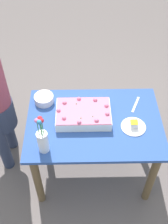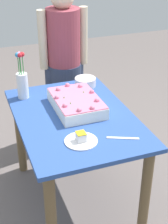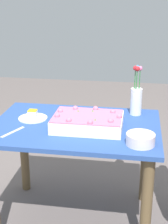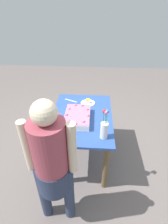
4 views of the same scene
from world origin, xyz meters
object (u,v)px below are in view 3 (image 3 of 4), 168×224
Objects in this scene: sheet_cake at (88,122)px; serving_plate_with_slice at (33,117)px; flower_vase at (136,98)px; cake_knife at (13,132)px; fruit_bowl at (141,139)px.

serving_plate_with_slice is at bearing 164.81° from sheet_cake.
flower_vase reaches higher than serving_plate_with_slice.
sheet_cake is 0.45m from flower_vase.
flower_vase is at bearing 16.26° from serving_plate_with_slice.
serving_plate_with_slice is at bearing -163.74° from flower_vase.
cake_knife is 0.92m from flower_vase.
sheet_cake is 2.26× the size of cake_knife.
fruit_bowl is (0.35, -0.20, -0.01)m from sheet_cake.
serving_plate_with_slice is 1.02× the size of cake_knife.
flower_vase is at bearing -34.89° from cake_knife.
cake_knife is at bearing 176.33° from fruit_bowl.
flower_vase is 0.53m from fruit_bowl.
serving_plate_with_slice is 0.76m from flower_vase.
fruit_bowl is (0.76, -0.31, 0.02)m from serving_plate_with_slice.
serving_plate_with_slice is 0.26m from cake_knife.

